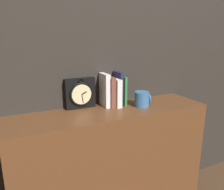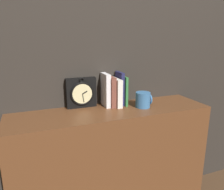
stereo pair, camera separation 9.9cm
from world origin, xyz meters
name	(u,v)px [view 2 (the right image)]	position (x,y,z in m)	size (l,w,h in m)	color
wall_back	(101,34)	(0.00, 0.19, 1.30)	(6.00, 0.05, 2.60)	#2D2823
bookshelf	(112,168)	(0.00, 0.00, 0.42)	(1.28, 0.34, 0.84)	brown
clock	(81,93)	(-0.16, 0.13, 0.93)	(0.19, 0.06, 0.20)	black
book_slot0_white	(106,90)	(-0.01, 0.10, 0.94)	(0.03, 0.12, 0.22)	white
book_slot1_brown	(111,91)	(0.03, 0.09, 0.93)	(0.03, 0.13, 0.20)	brown
book_slot2_white	(116,92)	(0.06, 0.08, 0.93)	(0.03, 0.15, 0.18)	silver
book_slot3_navy	(120,88)	(0.10, 0.10, 0.95)	(0.02, 0.11, 0.22)	#1F1F47
book_slot4_green	(123,90)	(0.12, 0.09, 0.93)	(0.02, 0.13, 0.20)	#2F7437
mug	(143,100)	(0.22, -0.01, 0.89)	(0.10, 0.10, 0.10)	teal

